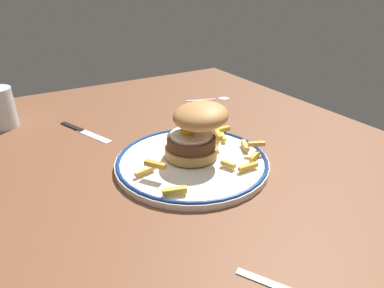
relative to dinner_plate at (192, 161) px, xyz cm
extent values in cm
cube|color=brown|center=(-1.20, -4.56, -2.84)|extent=(123.60, 104.86, 4.00)
cylinder|color=white|center=(0.00, 0.00, -0.24)|extent=(29.90, 29.90, 1.20)
torus|color=navy|center=(0.00, 0.00, 0.36)|extent=(29.50, 29.50, 0.80)
cylinder|color=#B78543|center=(-1.46, 0.54, 1.66)|extent=(10.38, 10.38, 1.80)
cylinder|color=#532F1C|center=(-1.46, 0.54, 3.69)|extent=(9.52, 9.52, 2.25)
cylinder|color=white|center=(-1.46, 0.54, 5.07)|extent=(8.28, 8.28, 0.50)
ellipsoid|color=yellow|center=(-1.91, 0.10, 5.74)|extent=(2.60, 2.60, 1.40)
ellipsoid|color=#BC8148|center=(-0.39, 2.12, 9.01)|extent=(12.21, 12.49, 5.30)
cube|color=#E9AF4D|center=(0.52, -10.13, 1.13)|extent=(1.47, 4.18, 0.73)
cube|color=gold|center=(2.48, -8.95, 3.09)|extent=(3.82, 3.06, 0.93)
cube|color=#E1A950|center=(1.73, 11.65, 1.24)|extent=(3.86, 2.41, 0.94)
cube|color=gold|center=(6.20, 4.16, 1.19)|extent=(3.01, 1.92, 0.85)
cube|color=#EABB46|center=(-4.08, 10.22, 1.16)|extent=(3.30, 2.06, 0.78)
cube|color=#E7B351|center=(-9.07, 10.01, 1.83)|extent=(1.43, 3.28, 0.71)
cube|color=gold|center=(-2.71, 7.93, 2.96)|extent=(4.43, 2.39, 0.88)
cube|color=gold|center=(-4.07, 8.60, 1.17)|extent=(3.58, 2.51, 0.82)
cube|color=gold|center=(-7.35, 11.78, 1.25)|extent=(1.30, 4.79, 0.98)
cube|color=gold|center=(8.95, -8.59, 1.26)|extent=(2.06, 4.12, 0.99)
cube|color=gold|center=(6.28, 10.31, 1.20)|extent=(2.17, 3.36, 0.87)
cube|color=gold|center=(4.64, 12.08, 2.73)|extent=(2.14, 3.44, 0.79)
cube|color=gold|center=(8.80, 6.73, 1.17)|extent=(0.89, 4.11, 0.81)
cube|color=silver|center=(30.31, -6.24, -0.66)|extent=(9.08, 6.03, 0.36)
cube|color=black|center=(-30.98, -15.83, -0.54)|extent=(7.89, 4.03, 0.70)
cube|color=silver|center=(-23.06, -12.74, -0.64)|extent=(10.90, 5.68, 0.24)
cube|color=silver|center=(-31.93, 22.07, -0.64)|extent=(3.64, 8.78, 0.32)
ellipsoid|color=silver|center=(-29.69, 28.70, -0.44)|extent=(3.62, 4.24, 0.90)
camera|label=1|loc=(50.24, -29.75, 32.64)|focal=32.00mm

